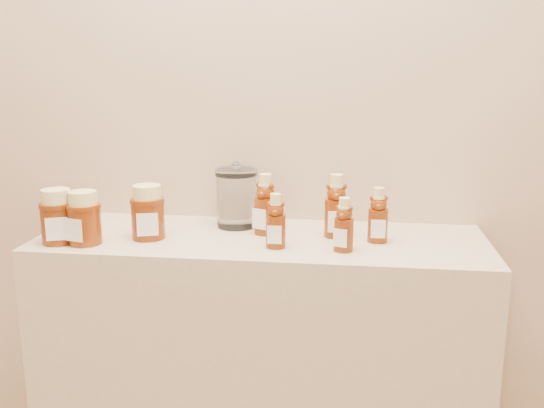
% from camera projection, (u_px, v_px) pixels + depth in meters
% --- Properties ---
extents(wall_back, '(3.50, 0.02, 2.70)m').
position_uv_depth(wall_back, '(271.00, 65.00, 1.71)').
color(wall_back, tan).
rests_on(wall_back, ground).
extents(display_table, '(1.20, 0.40, 0.90)m').
position_uv_depth(display_table, '(262.00, 388.00, 1.73)').
color(display_table, tan).
rests_on(display_table, ground).
extents(bear_bottle_back_left, '(0.08, 0.08, 0.19)m').
position_uv_depth(bear_bottle_back_left, '(265.00, 200.00, 1.64)').
color(bear_bottle_back_left, '#5B1F07').
rests_on(bear_bottle_back_left, display_table).
extents(bear_bottle_back_mid, '(0.07, 0.07, 0.19)m').
position_uv_depth(bear_bottle_back_mid, '(336.00, 202.00, 1.61)').
color(bear_bottle_back_mid, '#5B1F07').
rests_on(bear_bottle_back_mid, display_table).
extents(bear_bottle_back_right, '(0.06, 0.06, 0.16)m').
position_uv_depth(bear_bottle_back_right, '(378.00, 211.00, 1.57)').
color(bear_bottle_back_right, '#5B1F07').
rests_on(bear_bottle_back_right, display_table).
extents(bear_bottle_front_left, '(0.05, 0.05, 0.16)m').
position_uv_depth(bear_bottle_front_left, '(276.00, 217.00, 1.52)').
color(bear_bottle_front_left, '#5B1F07').
rests_on(bear_bottle_front_left, display_table).
extents(bear_bottle_front_right, '(0.07, 0.07, 0.15)m').
position_uv_depth(bear_bottle_front_right, '(344.00, 221.00, 1.50)').
color(bear_bottle_front_right, '#5B1F07').
rests_on(bear_bottle_front_right, display_table).
extents(honey_jar_left, '(0.11, 0.11, 0.14)m').
position_uv_depth(honey_jar_left, '(84.00, 218.00, 1.55)').
color(honey_jar_left, '#5B1F07').
rests_on(honey_jar_left, display_table).
extents(honey_jar_back, '(0.11, 0.11, 0.14)m').
position_uv_depth(honey_jar_back, '(148.00, 212.00, 1.60)').
color(honey_jar_back, '#5B1F07').
rests_on(honey_jar_back, display_table).
extents(honey_jar_front, '(0.12, 0.12, 0.14)m').
position_uv_depth(honey_jar_front, '(58.00, 216.00, 1.56)').
color(honey_jar_front, '#5B1F07').
rests_on(honey_jar_front, display_table).
extents(glass_canister, '(0.13, 0.13, 0.18)m').
position_uv_depth(glass_canister, '(236.00, 195.00, 1.71)').
color(glass_canister, white).
rests_on(glass_canister, display_table).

